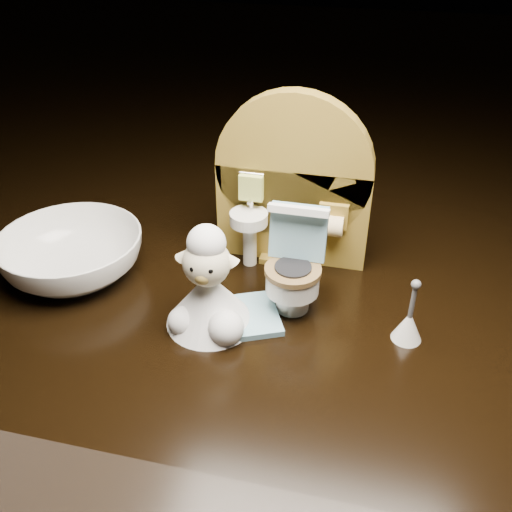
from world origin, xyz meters
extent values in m
cube|color=black|center=(0.00, 0.00, -0.05)|extent=(2.50, 2.50, 0.10)
cube|color=olive|center=(0.00, 0.07, 0.04)|extent=(0.13, 0.02, 0.09)
cylinder|color=olive|center=(0.00, 0.07, 0.09)|extent=(0.13, 0.02, 0.13)
cube|color=olive|center=(0.00, 0.07, 0.00)|extent=(0.05, 0.04, 0.01)
cylinder|color=white|center=(-0.03, 0.05, 0.02)|extent=(0.01, 0.01, 0.04)
cylinder|color=white|center=(-0.03, 0.04, 0.05)|extent=(0.03, 0.03, 0.01)
cylinder|color=silver|center=(-0.03, 0.05, 0.06)|extent=(0.00, 0.00, 0.01)
cube|color=#C3D15F|center=(-0.03, 0.05, 0.07)|extent=(0.02, 0.01, 0.02)
cube|color=olive|center=(0.04, 0.06, 0.05)|extent=(0.02, 0.01, 0.02)
cylinder|color=beige|center=(0.04, 0.05, 0.05)|extent=(0.02, 0.02, 0.02)
cylinder|color=white|center=(0.01, -0.01, 0.01)|extent=(0.03, 0.03, 0.02)
cylinder|color=white|center=(0.01, -0.01, 0.03)|extent=(0.04, 0.04, 0.02)
cylinder|color=brown|center=(0.01, -0.01, 0.04)|extent=(0.04, 0.04, 0.00)
cube|color=white|center=(0.01, 0.02, 0.03)|extent=(0.03, 0.02, 0.05)
cube|color=#77A9BC|center=(0.01, 0.01, 0.06)|extent=(0.04, 0.02, 0.04)
cube|color=white|center=(0.01, 0.00, 0.08)|extent=(0.05, 0.01, 0.01)
cylinder|color=#95C339|center=(0.02, 0.02, 0.06)|extent=(0.01, 0.01, 0.01)
cube|color=#77A9BC|center=(-0.02, -0.03, 0.00)|extent=(0.08, 0.07, 0.00)
cone|color=white|center=(0.10, -0.02, 0.01)|extent=(0.02, 0.02, 0.02)
cylinder|color=#59595B|center=(0.10, -0.02, 0.03)|extent=(0.00, 0.00, 0.03)
sphere|color=#59595B|center=(0.10, -0.02, 0.05)|extent=(0.01, 0.01, 0.01)
cone|color=white|center=(-0.04, -0.04, 0.02)|extent=(0.07, 0.07, 0.04)
sphere|color=white|center=(-0.03, -0.05, 0.01)|extent=(0.03, 0.03, 0.03)
sphere|color=white|center=(-0.06, -0.05, 0.01)|extent=(0.02, 0.02, 0.02)
sphere|color=beige|center=(-0.04, -0.04, 0.06)|extent=(0.03, 0.03, 0.03)
sphere|color=olive|center=(-0.04, -0.05, 0.05)|extent=(0.01, 0.01, 0.01)
sphere|color=white|center=(-0.04, -0.04, 0.07)|extent=(0.03, 0.03, 0.03)
cone|color=beige|center=(-0.06, -0.04, 0.06)|extent=(0.02, 0.01, 0.02)
cone|color=beige|center=(-0.03, -0.04, 0.06)|extent=(0.02, 0.01, 0.02)
sphere|color=black|center=(-0.05, -0.05, 0.06)|extent=(0.00, 0.00, 0.00)
sphere|color=black|center=(-0.04, -0.05, 0.06)|extent=(0.00, 0.00, 0.00)
imported|color=white|center=(-0.17, 0.00, 0.02)|extent=(0.14, 0.14, 0.04)
camera|label=1|loc=(0.07, -0.36, 0.28)|focal=40.00mm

